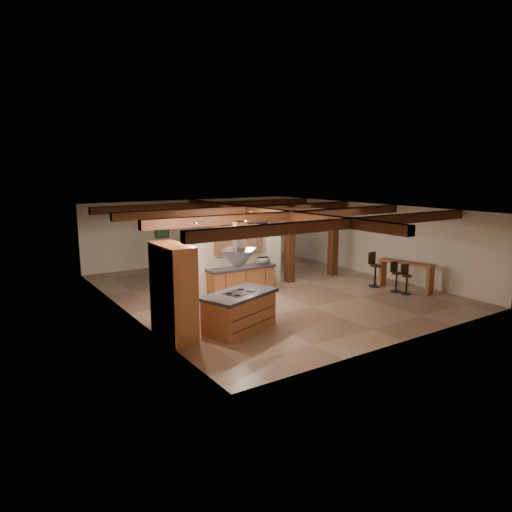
# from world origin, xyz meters

# --- Properties ---
(ground) EXTENTS (12.00, 12.00, 0.00)m
(ground) POSITION_xyz_m (0.00, 0.00, 0.00)
(ground) COLOR tan
(ground) RESTS_ON ground
(room_walls) EXTENTS (12.00, 12.00, 12.00)m
(room_walls) POSITION_xyz_m (0.00, 0.00, 1.78)
(room_walls) COLOR silver
(room_walls) RESTS_ON ground
(ceiling_beams) EXTENTS (10.00, 12.00, 0.28)m
(ceiling_beams) POSITION_xyz_m (0.00, 0.00, 2.76)
(ceiling_beams) COLOR #431F10
(ceiling_beams) RESTS_ON room_walls
(timber_posts) EXTENTS (2.50, 0.30, 2.90)m
(timber_posts) POSITION_xyz_m (2.50, 0.50, 1.76)
(timber_posts) COLOR #431F10
(timber_posts) RESTS_ON ground
(partition_wall) EXTENTS (3.80, 0.18, 2.20)m
(partition_wall) POSITION_xyz_m (-1.00, 0.50, 1.10)
(partition_wall) COLOR silver
(partition_wall) RESTS_ON ground
(pantry_cabinet) EXTENTS (0.67, 1.60, 2.40)m
(pantry_cabinet) POSITION_xyz_m (-4.67, -2.60, 1.20)
(pantry_cabinet) COLOR #A75835
(pantry_cabinet) RESTS_ON ground
(back_counter) EXTENTS (2.50, 0.66, 0.94)m
(back_counter) POSITION_xyz_m (-1.00, 0.11, 0.48)
(back_counter) COLOR #A75835
(back_counter) RESTS_ON ground
(upper_display_cabinet) EXTENTS (1.80, 0.36, 0.95)m
(upper_display_cabinet) POSITION_xyz_m (-1.00, 0.31, 1.85)
(upper_display_cabinet) COLOR #A75835
(upper_display_cabinet) RESTS_ON partition_wall
(range_hood) EXTENTS (1.10, 1.10, 1.40)m
(range_hood) POSITION_xyz_m (-2.99, -3.02, 1.78)
(range_hood) COLOR silver
(range_hood) RESTS_ON room_walls
(back_windows) EXTENTS (2.70, 0.07, 1.70)m
(back_windows) POSITION_xyz_m (2.80, 5.93, 1.50)
(back_windows) COLOR #431F10
(back_windows) RESTS_ON room_walls
(framed_art) EXTENTS (0.65, 0.05, 0.85)m
(framed_art) POSITION_xyz_m (-1.50, 5.94, 1.70)
(framed_art) COLOR #431F10
(framed_art) RESTS_ON room_walls
(recessed_cans) EXTENTS (3.16, 2.46, 0.03)m
(recessed_cans) POSITION_xyz_m (-2.53, -1.93, 2.87)
(recessed_cans) COLOR silver
(recessed_cans) RESTS_ON room_walls
(kitchen_island) EXTENTS (2.34, 1.75, 1.04)m
(kitchen_island) POSITION_xyz_m (-2.99, -3.02, 0.52)
(kitchen_island) COLOR #A75835
(kitchen_island) RESTS_ON ground
(dining_table) EXTENTS (2.07, 1.55, 0.65)m
(dining_table) POSITION_xyz_m (-0.57, 2.37, 0.32)
(dining_table) COLOR #391F0E
(dining_table) RESTS_ON ground
(sofa) EXTENTS (2.41, 1.34, 0.66)m
(sofa) POSITION_xyz_m (2.02, 5.28, 0.33)
(sofa) COLOR black
(sofa) RESTS_ON ground
(microwave) EXTENTS (0.43, 0.31, 0.23)m
(microwave) POSITION_xyz_m (-0.10, 0.11, 1.06)
(microwave) COLOR #BBBCC0
(microwave) RESTS_ON back_counter
(bar_counter) EXTENTS (0.94, 2.02, 1.03)m
(bar_counter) POSITION_xyz_m (4.07, -2.74, 0.69)
(bar_counter) COLOR #A75835
(bar_counter) RESTS_ON ground
(side_table) EXTENTS (0.47, 0.47, 0.56)m
(side_table) POSITION_xyz_m (3.72, 5.52, 0.28)
(side_table) COLOR #431F10
(side_table) RESTS_ON ground
(table_lamp) EXTENTS (0.31, 0.31, 0.36)m
(table_lamp) POSITION_xyz_m (3.72, 5.52, 0.82)
(table_lamp) COLOR black
(table_lamp) RESTS_ON side_table
(bar_stool_a) EXTENTS (0.37, 0.38, 1.05)m
(bar_stool_a) POSITION_xyz_m (3.65, -2.66, 0.53)
(bar_stool_a) COLOR black
(bar_stool_a) RESTS_ON ground
(bar_stool_b) EXTENTS (0.37, 0.38, 1.02)m
(bar_stool_b) POSITION_xyz_m (3.69, -3.07, 0.52)
(bar_stool_b) COLOR black
(bar_stool_b) RESTS_ON ground
(bar_stool_c) EXTENTS (0.44, 0.44, 1.25)m
(bar_stool_c) POSITION_xyz_m (3.58, -1.74, 0.64)
(bar_stool_c) COLOR black
(bar_stool_c) RESTS_ON ground
(dining_chairs) EXTENTS (2.23, 2.23, 1.17)m
(dining_chairs) POSITION_xyz_m (-0.57, 2.37, 0.60)
(dining_chairs) COLOR #431F10
(dining_chairs) RESTS_ON ground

